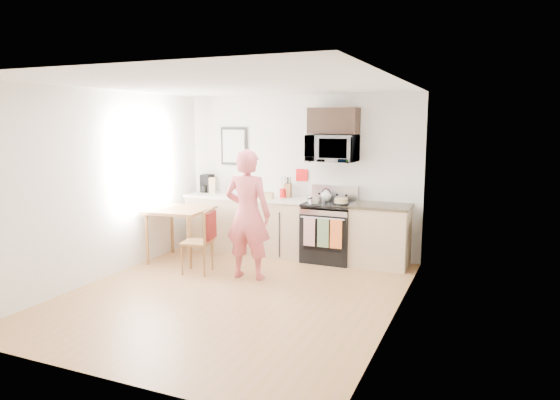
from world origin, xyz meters
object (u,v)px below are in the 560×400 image
at_px(range, 329,233).
at_px(microwave, 332,148).
at_px(dining_table, 180,215).
at_px(person, 248,215).
at_px(cake, 341,201).
at_px(chair, 205,233).

xyz_separation_m(range, microwave, (-0.00, 0.10, 1.32)).
distance_m(range, dining_table, 2.36).
height_order(microwave, dining_table, microwave).
bearing_deg(microwave, person, -118.80).
bearing_deg(dining_table, cake, 20.40).
relative_size(range, chair, 1.25).
bearing_deg(range, cake, -11.21).
bearing_deg(person, range, -125.18).
bearing_deg(cake, dining_table, -159.60).
relative_size(microwave, cake, 3.07).
height_order(dining_table, cake, cake).
xyz_separation_m(range, person, (-0.77, -1.30, 0.46)).
bearing_deg(cake, microwave, 143.76).
distance_m(microwave, person, 1.81).
bearing_deg(microwave, chair, -134.31).
relative_size(microwave, dining_table, 0.86).
height_order(range, chair, range).
bearing_deg(chair, cake, 27.88).
bearing_deg(range, dining_table, -157.04).
xyz_separation_m(person, cake, (0.97, 1.26, 0.06)).
xyz_separation_m(microwave, dining_table, (-2.15, -1.02, -1.03)).
xyz_separation_m(dining_table, cake, (2.35, 0.87, 0.23)).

